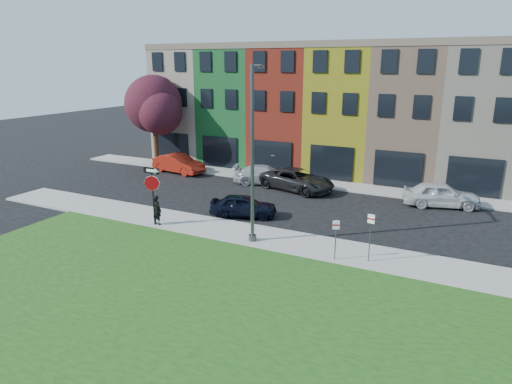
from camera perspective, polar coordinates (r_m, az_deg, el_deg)
The scene contains 15 objects.
ground at distance 21.90m, azimuth -3.86°, elevation -8.18°, with size 120.00×120.00×0.00m, color black.
sidewalk_near at distance 23.53m, azimuth 4.11°, elevation -6.28°, with size 40.00×3.00×0.12m, color #97958F.
sidewalk_far at distance 35.91m, azimuth 4.16°, elevation 1.55°, with size 40.00×2.40×0.12m, color #97958F.
rowhouse_block at distance 40.61m, azimuth 8.39°, elevation 10.15°, with size 30.00×10.12×10.00m.
stop_sign at distance 25.68m, azimuth -12.86°, elevation 0.94°, with size 1.05×0.10×3.30m.
man at distance 26.14m, azimuth -12.29°, elevation -2.22°, with size 0.66×0.47×1.68m, color black.
sedan_near at distance 27.27m, azimuth -1.60°, elevation -1.72°, with size 4.27×2.82×1.35m, color black.
parked_car_red at distance 38.76m, azimuth -9.64°, elevation 3.52°, with size 4.91×2.29×1.56m, color maroon.
parked_car_silver at distance 34.68m, azimuth 1.15°, elevation 2.16°, with size 5.19×3.47×1.40m, color #B4B4B9.
parked_car_dark at distance 33.05m, azimuth 5.18°, elevation 1.54°, with size 6.05×3.92×1.55m, color black.
parked_car_white at distance 31.43m, azimuth 22.14°, elevation -0.30°, with size 4.99×3.04×1.59m, color silver.
street_lamp at distance 22.46m, azimuth -0.35°, elevation 4.61°, with size 0.91×2.53×8.75m.
parking_sign_a at distance 21.22m, azimuth 9.94°, elevation -5.20°, with size 0.30×0.16×1.97m.
parking_sign_b at distance 21.26m, azimuth 14.11°, elevation -4.75°, with size 0.32×0.10×2.40m.
tree_purple at distance 41.10m, azimuth -12.52°, elevation 10.51°, with size 5.94×5.19×7.83m.
Camera 1 is at (10.27, -17.17, 8.91)m, focal length 32.00 mm.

